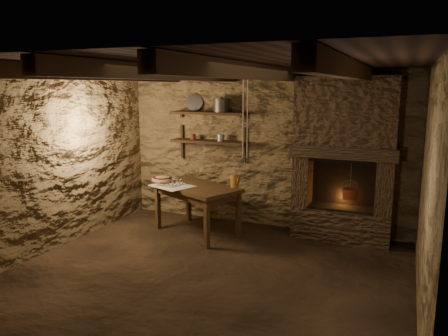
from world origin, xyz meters
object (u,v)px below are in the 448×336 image
at_px(stoneware_jug, 235,175).
at_px(red_pot, 350,193).
at_px(iron_stockpot, 222,106).
at_px(work_table, 197,208).
at_px(wooden_bowl, 163,180).

xyz_separation_m(stoneware_jug, red_pot, (1.57, 0.38, -0.21)).
bearing_deg(iron_stockpot, work_table, -101.12).
bearing_deg(red_pot, wooden_bowl, -169.31).
distance_m(work_table, iron_stockpot, 1.61).
distance_m(stoneware_jug, iron_stockpot, 1.15).
relative_size(work_table, iron_stockpot, 5.82).
relative_size(stoneware_jug, red_pot, 0.80).
bearing_deg(wooden_bowl, iron_stockpot, 41.76).
height_order(work_table, wooden_bowl, wooden_bowl).
relative_size(work_table, wooden_bowl, 4.35).
xyz_separation_m(stoneware_jug, iron_stockpot, (-0.42, 0.50, 0.95)).
bearing_deg(wooden_bowl, stoneware_jug, 6.79).
xyz_separation_m(work_table, stoneware_jug, (0.55, 0.14, 0.52)).
bearing_deg(red_pot, iron_stockpot, 176.56).
bearing_deg(stoneware_jug, iron_stockpot, 114.34).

